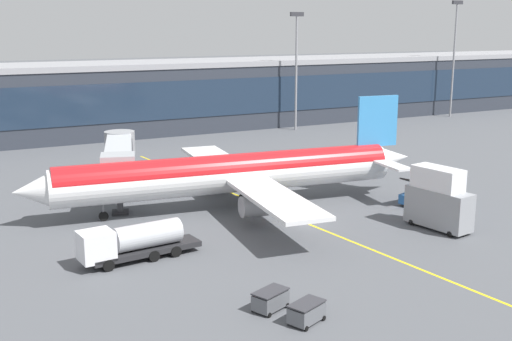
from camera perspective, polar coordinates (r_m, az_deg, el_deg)
name	(u,v)px	position (r m, az deg, el deg)	size (l,w,h in m)	color
ground_plane	(306,223)	(67.07, 4.45, -4.66)	(700.00, 700.00, 0.00)	#515459
apron_lead_in_line	(294,218)	(68.57, 3.38, -4.25)	(0.30, 80.00, 0.01)	yellow
terminal_building	(178,95)	(127.96, -6.97, 6.69)	(207.93, 17.78, 13.37)	#2D333D
main_airliner	(231,173)	(71.27, -2.23, -0.25)	(46.15, 36.76, 11.95)	white
jet_bridge	(119,155)	(78.33, -12.09, 1.39)	(8.40, 18.45, 6.70)	#B2B7BC
fuel_tanker	(132,242)	(56.86, -10.98, -6.25)	(11.00, 3.58, 3.25)	#232326
catering_lift	(438,199)	(66.68, 15.95, -2.49)	(3.53, 7.11, 6.30)	gray
belt_loader	(419,194)	(76.43, 14.34, -2.08)	(6.95, 3.77, 3.49)	#285B9E
baggage_cart_0	(306,312)	(45.26, 4.53, -12.47)	(3.03, 2.43, 1.48)	#595B60
baggage_cart_1	(270,300)	(47.01, 1.29, -11.43)	(3.03, 2.43, 1.48)	#595B60
apron_light_mast_0	(454,50)	(150.45, 17.26, 10.19)	(2.80, 0.50, 25.44)	gray
apron_light_mast_1	(296,62)	(125.36, 3.62, 9.65)	(2.80, 0.50, 22.62)	gray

